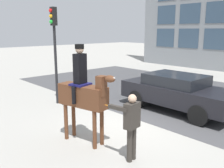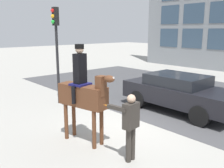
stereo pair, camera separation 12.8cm
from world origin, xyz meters
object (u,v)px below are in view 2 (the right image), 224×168
(pedestrian_bystander, at_px, (130,122))
(street_car_near_lane, at_px, (179,92))
(mounted_horse_lead, at_px, (83,93))
(traffic_light, at_px, (56,40))

(pedestrian_bystander, distance_m, street_car_near_lane, 4.31)
(mounted_horse_lead, xyz_separation_m, traffic_light, (-3.83, 1.40, 1.25))
(pedestrian_bystander, height_order, street_car_near_lane, pedestrian_bystander)
(pedestrian_bystander, bearing_deg, traffic_light, -20.36)
(mounted_horse_lead, bearing_deg, street_car_near_lane, 75.63)
(mounted_horse_lead, xyz_separation_m, street_car_near_lane, (0.18, 4.29, -0.64))
(street_car_near_lane, relative_size, traffic_light, 1.09)
(street_car_near_lane, bearing_deg, mounted_horse_lead, -92.36)
(pedestrian_bystander, bearing_deg, mounted_horse_lead, -0.41)
(street_car_near_lane, bearing_deg, pedestrian_bystander, -71.20)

